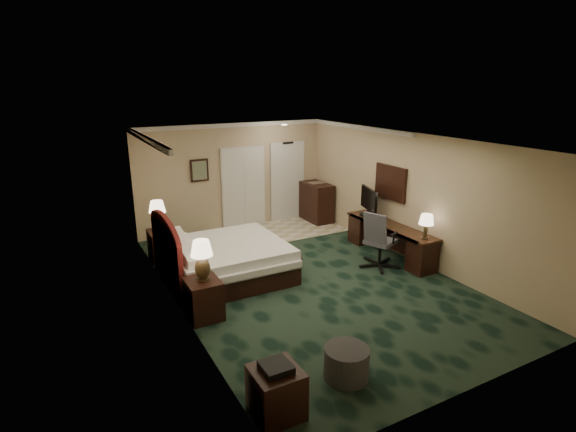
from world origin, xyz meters
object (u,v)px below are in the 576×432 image
bed_bench (280,256)px  nightstand_far (162,245)px  nightstand_near (204,299)px  lamp_far (158,216)px  ottoman (346,363)px  minibar (316,202)px  tv (369,203)px  lamp_near (202,260)px  desk_chair (381,239)px  bed (228,261)px  side_table (276,392)px  desk (389,240)px

bed_bench → nightstand_far: bearing=150.3°
nightstand_near → lamp_far: size_ratio=0.99×
ottoman → nightstand_far: bearing=102.3°
nightstand_far → minibar: minibar is taller
bed_bench → tv: (2.31, 0.07, 0.84)m
lamp_far → minibar: size_ratio=0.63×
lamp_near → minibar: size_ratio=0.63×
lamp_far → desk_chair: 4.68m
minibar → nightstand_near: bearing=-140.4°
bed → ottoman: 3.67m
bed → ottoman: size_ratio=3.69×
desk_chair → nightstand_near: bearing=161.8°
side_table → desk: bearing=36.1°
bed_bench → desk: 2.45m
bed → minibar: bearing=33.9°
nightstand_far → tv: tv is taller
nightstand_near → ottoman: 2.63m
bed_bench → ottoman: (-0.95, -3.69, 0.00)m
bed_bench → desk_chair: bearing=-23.8°
lamp_near → side_table: 2.67m
nightstand_far → lamp_far: (-0.03, 0.04, 0.65)m
nightstand_far → minibar: (4.40, 0.81, 0.20)m
bed → desk_chair: bearing=-18.7°
side_table → desk: desk is taller
nightstand_far → desk_chair: bearing=-33.3°
nightstand_far → lamp_near: lamp_near is taller
bed_bench → minibar: minibar is taller
lamp_far → side_table: bearing=-89.4°
lamp_near → desk_chair: lamp_near is taller
nightstand_near → desk_chair: 3.88m
nightstand_near → nightstand_far: size_ratio=1.01×
lamp_far → minibar: 4.51m
desk_chair → tv: bearing=41.8°
bed → side_table: (-0.88, -3.84, -0.05)m
ottoman → desk: desk is taller
desk_chair → desk: bearing=10.6°
lamp_near → lamp_far: lamp_near is taller
bed → minibar: 4.21m
lamp_far → desk: (4.46, -2.20, -0.61)m
lamp_near → minibar: lamp_near is taller
nightstand_far → side_table: (0.03, -5.37, -0.03)m
lamp_near → side_table: (0.00, -2.58, -0.69)m
lamp_far → tv: 4.66m
minibar → bed_bench: bearing=-135.0°
bed_bench → desk_chair: desk_chair is taller
lamp_far → side_table: size_ratio=1.11×
desk → nightstand_far: bearing=154.0°
bed → lamp_near: size_ratio=3.27×
lamp_near → bed_bench: bearing=32.0°
ottoman → side_table: 1.12m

